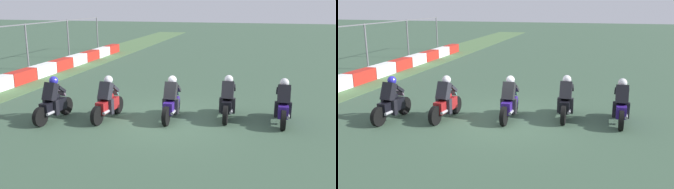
{
  "view_description": "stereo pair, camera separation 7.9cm",
  "coord_description": "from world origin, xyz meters",
  "views": [
    {
      "loc": [
        -11.7,
        -3.08,
        3.96
      ],
      "look_at": [
        -0.03,
        -0.04,
        0.9
      ],
      "focal_mm": 39.35,
      "sensor_mm": 36.0,
      "label": 1
    },
    {
      "loc": [
        -11.68,
        -3.16,
        3.96
      ],
      "look_at": [
        -0.03,
        -0.04,
        0.9
      ],
      "focal_mm": 39.35,
      "sensor_mm": 36.0,
      "label": 2
    }
  ],
  "objects": [
    {
      "name": "rider_lane_e",
      "position": [
        -1.03,
        3.74,
        0.62
      ],
      "size": [
        2.04,
        0.56,
        1.51
      ],
      "rotation": [
        0.0,
        0.0,
        -0.1
      ],
      "color": "black",
      "rests_on": "ground_plane"
    },
    {
      "name": "rider_lane_c",
      "position": [
        0.08,
        -0.13,
        0.62
      ],
      "size": [
        2.04,
        0.54,
        1.51
      ],
      "rotation": [
        0.0,
        0.0,
        -0.01
      ],
      "color": "black",
      "rests_on": "ground_plane"
    },
    {
      "name": "rider_lane_d",
      "position": [
        -0.46,
        2.0,
        0.62
      ],
      "size": [
        2.04,
        0.57,
        1.51
      ],
      "rotation": [
        0.0,
        0.0,
        -0.11
      ],
      "color": "black",
      "rests_on": "ground_plane"
    },
    {
      "name": "rider_lane_b",
      "position": [
        0.67,
        -1.99,
        0.62
      ],
      "size": [
        2.04,
        0.54,
        1.51
      ],
      "rotation": [
        0.0,
        0.0,
        0.01
      ],
      "color": "black",
      "rests_on": "ground_plane"
    },
    {
      "name": "ground_plane",
      "position": [
        0.0,
        0.0,
        0.0
      ],
      "size": [
        120.0,
        120.0,
        0.0
      ],
      "primitive_type": "plane",
      "color": "#39533F"
    },
    {
      "name": "rider_lane_a",
      "position": [
        0.59,
        -3.81,
        0.62
      ],
      "size": [
        2.04,
        0.54,
        1.51
      ],
      "rotation": [
        0.0,
        0.0,
        0.01
      ],
      "color": "black",
      "rests_on": "ground_plane"
    }
  ]
}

